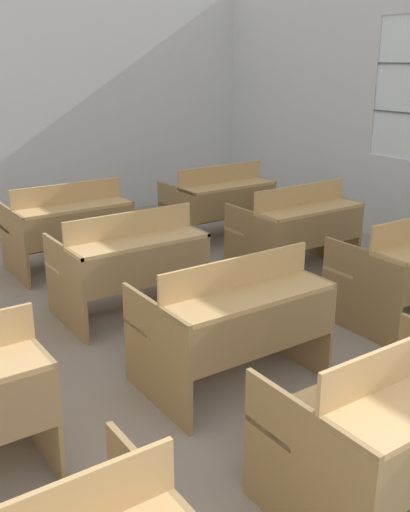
# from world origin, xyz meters

# --- Properties ---
(bench_front_center) EXTENTS (1.13, 0.78, 0.89)m
(bench_front_center) POSITION_xyz_m (0.09, 1.48, 0.47)
(bench_front_center) COLOR #93754A
(bench_front_center) RESTS_ON ground_plane
(bench_second_center) EXTENTS (1.13, 0.78, 0.89)m
(bench_second_center) POSITION_xyz_m (0.12, 2.80, 0.47)
(bench_second_center) COLOR #93744A
(bench_second_center) RESTS_ON ground_plane
(bench_third_center) EXTENTS (1.13, 0.78, 0.89)m
(bench_third_center) POSITION_xyz_m (0.09, 4.18, 0.47)
(bench_third_center) COLOR #997B51
(bench_third_center) RESTS_ON ground_plane
(bench_third_right) EXTENTS (1.13, 0.78, 0.89)m
(bench_third_right) POSITION_xyz_m (1.94, 4.19, 0.47)
(bench_third_right) COLOR olive
(bench_third_right) RESTS_ON ground_plane
(bench_back_center) EXTENTS (1.13, 0.78, 0.89)m
(bench_back_center) POSITION_xyz_m (0.11, 5.53, 0.47)
(bench_back_center) COLOR #94754B
(bench_back_center) RESTS_ON ground_plane
(bench_back_right) EXTENTS (1.13, 0.78, 0.89)m
(bench_back_right) POSITION_xyz_m (1.94, 5.51, 0.47)
(bench_back_right) COLOR olive
(bench_back_right) RESTS_ON ground_plane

